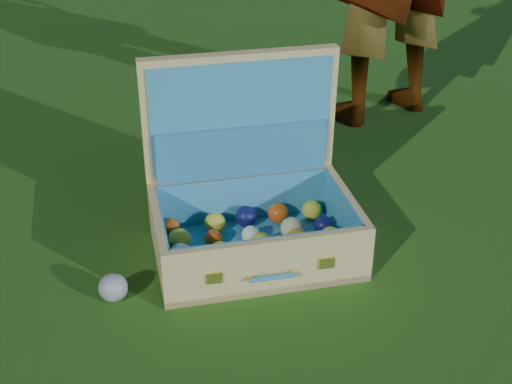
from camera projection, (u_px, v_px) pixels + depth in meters
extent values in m
plane|color=#215114|center=(308.00, 261.00, 1.86)|extent=(60.00, 60.00, 0.00)
sphere|color=#4578B5|center=(113.00, 287.00, 1.70)|extent=(0.07, 0.07, 0.07)
cube|color=#DCC176|center=(255.00, 253.00, 1.87)|extent=(0.59, 0.46, 0.02)
cube|color=#DCC176|center=(270.00, 267.00, 1.70)|extent=(0.50, 0.15, 0.15)
cube|color=#DCC176|center=(242.00, 200.00, 1.98)|extent=(0.50, 0.15, 0.15)
cube|color=#DCC176|center=(159.00, 243.00, 1.79)|extent=(0.09, 0.30, 0.15)
cube|color=#DCC176|center=(347.00, 220.00, 1.89)|extent=(0.09, 0.30, 0.15)
cube|color=teal|center=(255.00, 249.00, 1.87)|extent=(0.54, 0.42, 0.01)
cube|color=teal|center=(269.00, 261.00, 1.71)|extent=(0.46, 0.12, 0.14)
cube|color=teal|center=(243.00, 199.00, 1.96)|extent=(0.46, 0.12, 0.14)
cube|color=teal|center=(164.00, 239.00, 1.79)|extent=(0.08, 0.30, 0.14)
cube|color=teal|center=(342.00, 217.00, 1.88)|extent=(0.08, 0.30, 0.14)
cube|color=#DCC176|center=(240.00, 115.00, 1.87)|extent=(0.51, 0.17, 0.34)
cube|color=teal|center=(241.00, 118.00, 1.85)|extent=(0.47, 0.14, 0.31)
cube|color=teal|center=(242.00, 152.00, 1.90)|extent=(0.45, 0.13, 0.14)
cube|color=#F2C659|center=(214.00, 278.00, 1.66)|extent=(0.04, 0.02, 0.03)
cube|color=#F2C659|center=(327.00, 263.00, 1.72)|extent=(0.04, 0.02, 0.03)
cylinder|color=teal|center=(273.00, 278.00, 1.69)|extent=(0.11, 0.04, 0.01)
cube|color=#F2C659|center=(251.00, 279.00, 1.68)|extent=(0.01, 0.02, 0.01)
cube|color=#F2C659|center=(293.00, 273.00, 1.70)|extent=(0.01, 0.02, 0.01)
sphere|color=beige|center=(183.00, 273.00, 1.72)|extent=(0.07, 0.07, 0.07)
sphere|color=red|center=(223.00, 273.00, 1.74)|extent=(0.04, 0.04, 0.04)
sphere|color=#B87E18|center=(261.00, 260.00, 1.76)|extent=(0.07, 0.07, 0.07)
sphere|color=white|center=(307.00, 253.00, 1.78)|extent=(0.07, 0.07, 0.07)
sphere|color=red|center=(343.00, 253.00, 1.81)|extent=(0.04, 0.04, 0.04)
sphere|color=white|center=(181.00, 256.00, 1.78)|extent=(0.06, 0.06, 0.06)
sphere|color=yellow|center=(221.00, 252.00, 1.80)|extent=(0.05, 0.05, 0.05)
sphere|color=yellow|center=(261.00, 245.00, 1.82)|extent=(0.06, 0.06, 0.06)
sphere|color=#B87E18|center=(297.00, 240.00, 1.84)|extent=(0.06, 0.06, 0.06)
sphere|color=yellow|center=(331.00, 237.00, 1.86)|extent=(0.06, 0.06, 0.06)
sphere|color=yellow|center=(179.00, 240.00, 1.85)|extent=(0.06, 0.06, 0.06)
sphere|color=#DA5512|center=(213.00, 238.00, 1.87)|extent=(0.05, 0.05, 0.05)
sphere|color=white|center=(251.00, 235.00, 1.88)|extent=(0.05, 0.05, 0.05)
sphere|color=beige|center=(292.00, 228.00, 1.89)|extent=(0.06, 0.06, 0.06)
sphere|color=#0E1247|center=(323.00, 225.00, 1.91)|extent=(0.05, 0.05, 0.05)
sphere|color=#DA5512|center=(171.00, 227.00, 1.91)|extent=(0.05, 0.05, 0.05)
sphere|color=yellow|center=(215.00, 223.00, 1.92)|extent=(0.06, 0.06, 0.06)
sphere|color=#0E1247|center=(246.00, 217.00, 1.95)|extent=(0.06, 0.06, 0.06)
sphere|color=#DA5512|center=(278.00, 213.00, 1.96)|extent=(0.06, 0.06, 0.06)
sphere|color=yellow|center=(312.00, 210.00, 1.98)|extent=(0.05, 0.05, 0.05)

